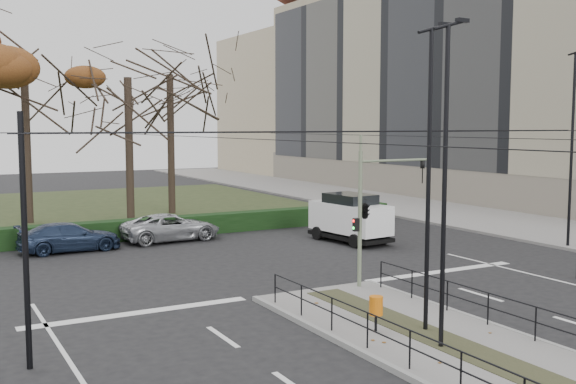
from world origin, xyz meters
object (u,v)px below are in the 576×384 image
object	(u,v)px
streetlamp_median_far	(429,176)
rust_tree	(23,55)
streetlamp_median_near	(445,183)
parked_car_fourth	(171,227)
litter_bin	(376,306)
bare_tree_center	(170,85)
parked_car_third	(69,237)
bare_tree_near	(128,88)
streetlamp_sidewalk	(572,146)
traffic_light	(367,208)
white_van	(350,217)

from	to	relation	value
streetlamp_median_far	rust_tree	bearing A→B (deg)	103.45
streetlamp_median_near	parked_car_fourth	distance (m)	19.37
litter_bin	bare_tree_center	xyz separation A→B (m)	(3.46, 26.61, 7.40)
parked_car_third	parked_car_fourth	distance (m)	4.99
streetlamp_median_far	bare_tree_near	size ratio (longest dim) A/B	0.75
rust_tree	bare_tree_near	size ratio (longest dim) A/B	1.14
rust_tree	bare_tree_near	distance (m)	6.21
streetlamp_sidewalk	bare_tree_center	bearing A→B (deg)	120.77
traffic_light	bare_tree_near	size ratio (longest dim) A/B	0.43
litter_bin	parked_car_third	distance (m)	17.35
streetlamp_median_far	white_van	distance (m)	14.99
traffic_light	parked_car_fourth	distance (m)	13.21
parked_car_fourth	bare_tree_center	distance (m)	12.53
streetlamp_median_near	parked_car_third	xyz separation A→B (m)	(-5.48, 18.51, -3.62)
litter_bin	bare_tree_near	distance (m)	24.19
parked_car_third	bare_tree_near	xyz separation A→B (m)	(4.64, 6.51, 7.09)
white_van	streetlamp_median_far	bearing A→B (deg)	-115.96
parked_car_third	bare_tree_center	bearing A→B (deg)	-41.38
litter_bin	bare_tree_near	world-z (taller)	bare_tree_near
parked_car_fourth	rust_tree	bearing A→B (deg)	26.78
streetlamp_sidewalk	rust_tree	size ratio (longest dim) A/B	0.72
streetlamp_median_far	parked_car_fourth	bearing A→B (deg)	93.60
traffic_light	white_van	world-z (taller)	traffic_light
litter_bin	parked_car_fourth	xyz separation A→B (m)	(0.16, 17.18, -0.15)
streetlamp_median_far	parked_car_fourth	distance (m)	18.14
streetlamp_median_far	parked_car_third	size ratio (longest dim) A/B	1.83
streetlamp_median_far	bare_tree_near	distance (m)	24.02
parked_car_fourth	rust_tree	world-z (taller)	rust_tree
rust_tree	streetlamp_median_near	bearing A→B (deg)	-78.31
traffic_light	streetlamp_median_near	bearing A→B (deg)	-108.82
traffic_light	rust_tree	size ratio (longest dim) A/B	0.37
litter_bin	rust_tree	bearing A→B (deg)	101.08
traffic_light	parked_car_fourth	world-z (taller)	traffic_light
parked_car_fourth	white_van	world-z (taller)	white_van
parked_car_fourth	bare_tree_near	size ratio (longest dim) A/B	0.44
bare_tree_near	streetlamp_median_near	bearing A→B (deg)	-88.07
litter_bin	parked_car_third	world-z (taller)	parked_car_third
white_van	traffic_light	bearing A→B (deg)	-120.74
white_van	bare_tree_near	world-z (taller)	bare_tree_near
traffic_light	streetlamp_sidewalk	xyz separation A→B (m)	(12.75, 1.87, 1.87)
parked_car_third	rust_tree	xyz separation A→B (m)	(-0.35, 9.71, 8.94)
bare_tree_center	white_van	bearing A→B (deg)	-73.15
litter_bin	white_van	distance (m)	14.80
parked_car_third	streetlamp_median_far	bearing A→B (deg)	-162.16
streetlamp_sidewalk	litter_bin	bearing A→B (deg)	-157.99
parked_car_fourth	white_van	distance (m)	8.82
traffic_light	streetlamp_sidewalk	bearing A→B (deg)	8.33
parked_car_fourth	bare_tree_center	xyz separation A→B (m)	(3.31, 9.43, 7.55)
streetlamp_median_near	streetlamp_median_far	world-z (taller)	streetlamp_median_far
streetlamp_median_near	white_van	size ratio (longest dim) A/B	1.77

